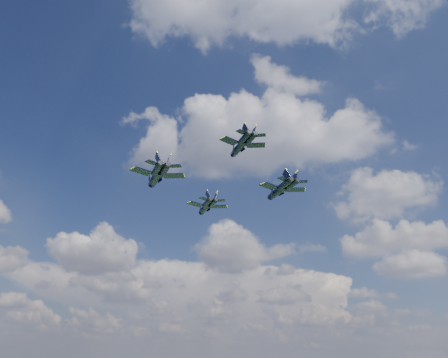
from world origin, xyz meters
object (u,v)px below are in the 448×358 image
at_px(jet_right, 278,191).
at_px(jet_slot, 239,147).
at_px(jet_lead, 205,208).
at_px(jet_left, 156,177).

distance_m(jet_right, jet_slot, 25.31).
xyz_separation_m(jet_lead, jet_right, (20.94, -2.88, 2.03)).
height_order(jet_left, jet_right, jet_right).
bearing_deg(jet_left, jet_right, 0.20).
xyz_separation_m(jet_right, jet_slot, (-5.34, -24.69, 1.58)).
bearing_deg(jet_slot, jet_lead, 86.44).
xyz_separation_m(jet_lead, jet_slot, (15.60, -27.58, 3.61)).
relative_size(jet_right, jet_slot, 1.24).
bearing_deg(jet_slot, jet_left, 131.22).
height_order(jet_lead, jet_slot, jet_slot).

